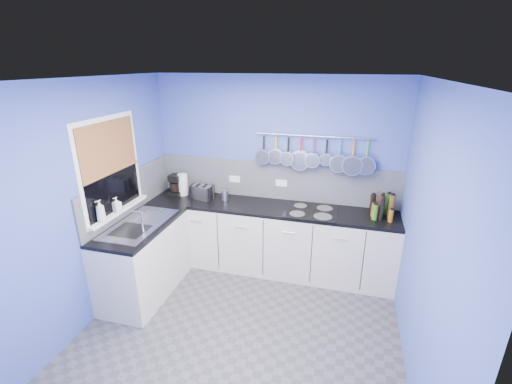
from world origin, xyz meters
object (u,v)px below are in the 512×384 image
at_px(soap_bottle_a, 100,211).
at_px(paper_towel, 183,184).
at_px(soap_bottle_b, 117,205).
at_px(canister, 225,195).
at_px(coffee_maker, 175,185).
at_px(toaster, 202,192).
at_px(hob, 311,211).

distance_m(soap_bottle_a, paper_towel, 1.34).
bearing_deg(paper_towel, soap_bottle_b, -105.53).
xyz_separation_m(soap_bottle_a, canister, (0.91, 1.27, -0.20)).
bearing_deg(soap_bottle_a, coffee_maker, 81.25).
distance_m(toaster, canister, 0.32).
height_order(soap_bottle_a, soap_bottle_b, soap_bottle_a).
height_order(coffee_maker, toaster, coffee_maker).
height_order(soap_bottle_b, toaster, soap_bottle_b).
height_order(paper_towel, coffee_maker, paper_towel).
relative_size(soap_bottle_a, toaster, 0.85).
xyz_separation_m(soap_bottle_a, hob, (2.07, 1.18, -0.26)).
bearing_deg(hob, paper_towel, 175.77).
xyz_separation_m(toaster, canister, (0.32, 0.03, -0.02)).
height_order(toaster, hob, toaster).
xyz_separation_m(soap_bottle_a, paper_towel, (0.29, 1.31, -0.12)).
bearing_deg(toaster, canister, 20.90).
distance_m(coffee_maker, canister, 0.72).
distance_m(paper_towel, toaster, 0.32).
relative_size(canister, hob, 0.21).
relative_size(soap_bottle_a, hob, 0.38).
height_order(paper_towel, hob, paper_towel).
height_order(paper_towel, canister, paper_towel).
xyz_separation_m(soap_bottle_b, toaster, (0.60, 0.98, -0.15)).
relative_size(soap_bottle_b, hob, 0.27).
bearing_deg(toaster, paper_towel, -175.08).
bearing_deg(toaster, coffee_maker, -166.35).
bearing_deg(soap_bottle_a, hob, 29.55).
bearing_deg(soap_bottle_b, canister, 47.82).
distance_m(paper_towel, coffee_maker, 0.10).
bearing_deg(paper_towel, soap_bottle_a, -102.49).
xyz_separation_m(soap_bottle_b, hob, (2.07, 0.91, -0.23)).
distance_m(coffee_maker, hob, 1.89).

